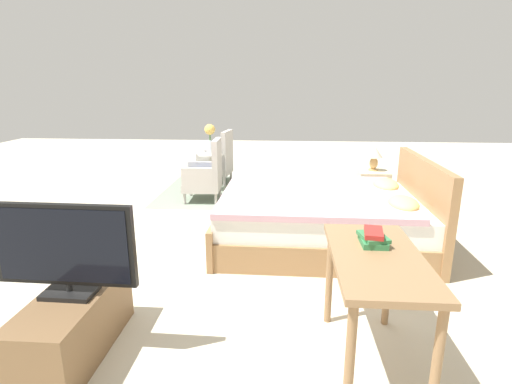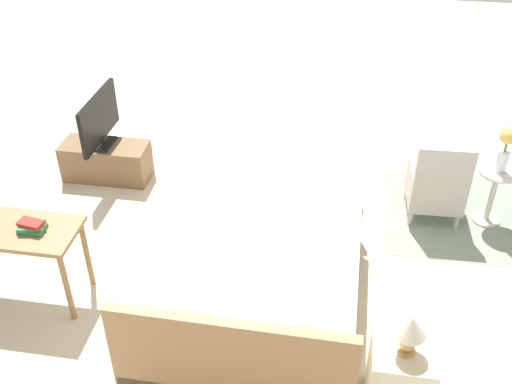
{
  "view_description": "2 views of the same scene",
  "coord_description": "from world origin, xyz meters",
  "px_view_note": "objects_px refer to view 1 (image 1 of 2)",
  "views": [
    {
      "loc": [
        4.35,
        0.48,
        1.72
      ],
      "look_at": [
        0.21,
        0.19,
        0.58
      ],
      "focal_mm": 28.0,
      "sensor_mm": 36.0,
      "label": 1
    },
    {
      "loc": [
        -0.4,
        4.49,
        3.84
      ],
      "look_at": [
        0.27,
        0.34,
        0.84
      ],
      "focal_mm": 42.0,
      "sensor_mm": 36.0,
      "label": 2
    }
  ],
  "objects_px": {
    "bed": "(324,218)",
    "flower_vase": "(210,136)",
    "tv_stand": "(74,324)",
    "nightstand": "(371,192)",
    "book_stack": "(373,238)",
    "armchair_by_window_right": "(206,176)",
    "side_table": "(211,168)",
    "tv_flatscreen": "(64,249)",
    "vanity_desk": "(376,273)",
    "table_lamp": "(374,155)",
    "armchair_by_window_left": "(218,162)"
  },
  "relations": [
    {
      "from": "armchair_by_window_left",
      "to": "bed",
      "type": "bearing_deg",
      "value": 30.88
    },
    {
      "from": "side_table",
      "to": "vanity_desk",
      "type": "xyz_separation_m",
      "value": [
        4.13,
        1.74,
        0.25
      ]
    },
    {
      "from": "flower_vase",
      "to": "nightstand",
      "type": "bearing_deg",
      "value": 67.39
    },
    {
      "from": "flower_vase",
      "to": "tv_stand",
      "type": "bearing_deg",
      "value": -2.05
    },
    {
      "from": "armchair_by_window_left",
      "to": "book_stack",
      "type": "xyz_separation_m",
      "value": [
        4.53,
        1.72,
        0.41
      ]
    },
    {
      "from": "table_lamp",
      "to": "tv_stand",
      "type": "height_order",
      "value": "table_lamp"
    },
    {
      "from": "side_table",
      "to": "vanity_desk",
      "type": "height_order",
      "value": "vanity_desk"
    },
    {
      "from": "armchair_by_window_left",
      "to": "flower_vase",
      "type": "height_order",
      "value": "flower_vase"
    },
    {
      "from": "side_table",
      "to": "tv_flatscreen",
      "type": "relative_size",
      "value": 0.69
    },
    {
      "from": "armchair_by_window_left",
      "to": "tv_flatscreen",
      "type": "distance_m",
      "value": 4.72
    },
    {
      "from": "armchair_by_window_right",
      "to": "nightstand",
      "type": "xyz_separation_m",
      "value": [
        0.43,
        2.36,
        -0.09
      ]
    },
    {
      "from": "bed",
      "to": "flower_vase",
      "type": "distance_m",
      "value": 2.77
    },
    {
      "from": "side_table",
      "to": "flower_vase",
      "type": "height_order",
      "value": "flower_vase"
    },
    {
      "from": "tv_stand",
      "to": "armchair_by_window_right",
      "type": "bearing_deg",
      "value": 177.21
    },
    {
      "from": "tv_stand",
      "to": "book_stack",
      "type": "relative_size",
      "value": 4.24
    },
    {
      "from": "armchair_by_window_left",
      "to": "book_stack",
      "type": "relative_size",
      "value": 4.06
    },
    {
      "from": "flower_vase",
      "to": "book_stack",
      "type": "xyz_separation_m",
      "value": [
        3.97,
        1.75,
        -0.11
      ]
    },
    {
      "from": "flower_vase",
      "to": "nightstand",
      "type": "relative_size",
      "value": 0.81
    },
    {
      "from": "tv_flatscreen",
      "to": "vanity_desk",
      "type": "xyz_separation_m",
      "value": [
        -0.01,
        1.89,
        -0.1
      ]
    },
    {
      "from": "armchair_by_window_right",
      "to": "side_table",
      "type": "xyz_separation_m",
      "value": [
        -0.56,
        -0.03,
        0.0
      ]
    },
    {
      "from": "tv_stand",
      "to": "book_stack",
      "type": "xyz_separation_m",
      "value": [
        -0.17,
        1.9,
        0.58
      ]
    },
    {
      "from": "side_table",
      "to": "tv_flatscreen",
      "type": "bearing_deg",
      "value": -2.05
    },
    {
      "from": "armchair_by_window_right",
      "to": "table_lamp",
      "type": "relative_size",
      "value": 2.79
    },
    {
      "from": "nightstand",
      "to": "tv_flatscreen",
      "type": "relative_size",
      "value": 0.66
    },
    {
      "from": "tv_stand",
      "to": "tv_flatscreen",
      "type": "bearing_deg",
      "value": -1.32
    },
    {
      "from": "table_lamp",
      "to": "book_stack",
      "type": "height_order",
      "value": "table_lamp"
    },
    {
      "from": "armchair_by_window_left",
      "to": "tv_stand",
      "type": "height_order",
      "value": "armchair_by_window_left"
    },
    {
      "from": "bed",
      "to": "tv_stand",
      "type": "bearing_deg",
      "value": -41.84
    },
    {
      "from": "bed",
      "to": "tv_stand",
      "type": "xyz_separation_m",
      "value": [
        2.0,
        -1.79,
        -0.09
      ]
    },
    {
      "from": "table_lamp",
      "to": "tv_stand",
      "type": "bearing_deg",
      "value": -38.81
    },
    {
      "from": "tv_flatscreen",
      "to": "vanity_desk",
      "type": "distance_m",
      "value": 1.89
    },
    {
      "from": "tv_flatscreen",
      "to": "flower_vase",
      "type": "bearing_deg",
      "value": 177.95
    },
    {
      "from": "bed",
      "to": "side_table",
      "type": "relative_size",
      "value": 3.59
    },
    {
      "from": "armchair_by_window_right",
      "to": "tv_flatscreen",
      "type": "xyz_separation_m",
      "value": [
        3.59,
        -0.17,
        0.35
      ]
    },
    {
      "from": "bed",
      "to": "armchair_by_window_left",
      "type": "distance_m",
      "value": 3.15
    },
    {
      "from": "bed",
      "to": "vanity_desk",
      "type": "bearing_deg",
      "value": 2.99
    },
    {
      "from": "bed",
      "to": "flower_vase",
      "type": "bearing_deg",
      "value": -142.59
    },
    {
      "from": "table_lamp",
      "to": "book_stack",
      "type": "distance_m",
      "value": 3.05
    },
    {
      "from": "side_table",
      "to": "tv_flatscreen",
      "type": "height_order",
      "value": "tv_flatscreen"
    },
    {
      "from": "vanity_desk",
      "to": "nightstand",
      "type": "bearing_deg",
      "value": 168.48
    },
    {
      "from": "tv_stand",
      "to": "book_stack",
      "type": "distance_m",
      "value": 1.99
    },
    {
      "from": "armchair_by_window_right",
      "to": "side_table",
      "type": "relative_size",
      "value": 1.49
    },
    {
      "from": "nightstand",
      "to": "flower_vase",
      "type": "bearing_deg",
      "value": -112.61
    },
    {
      "from": "tv_flatscreen",
      "to": "side_table",
      "type": "bearing_deg",
      "value": 177.95
    },
    {
      "from": "nightstand",
      "to": "table_lamp",
      "type": "distance_m",
      "value": 0.51
    },
    {
      "from": "tv_flatscreen",
      "to": "vanity_desk",
      "type": "height_order",
      "value": "tv_flatscreen"
    },
    {
      "from": "flower_vase",
      "to": "nightstand",
      "type": "xyz_separation_m",
      "value": [
        0.99,
        2.38,
        -0.61
      ]
    },
    {
      "from": "nightstand",
      "to": "book_stack",
      "type": "distance_m",
      "value": 3.09
    },
    {
      "from": "flower_vase",
      "to": "book_stack",
      "type": "bearing_deg",
      "value": 23.77
    },
    {
      "from": "table_lamp",
      "to": "book_stack",
      "type": "relative_size",
      "value": 1.46
    }
  ]
}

